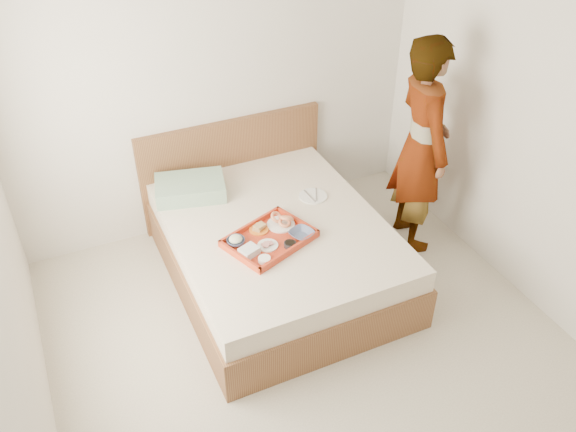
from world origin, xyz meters
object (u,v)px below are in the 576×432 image
(bed, at_px, (277,250))
(tray, at_px, (270,238))
(dinner_plate, at_px, (313,196))
(person, at_px, (421,147))

(bed, relative_size, tray, 3.28)
(bed, bearing_deg, dinner_plate, 26.38)
(dinner_plate, bearing_deg, bed, -153.62)
(bed, xyz_separation_m, tray, (-0.14, -0.18, 0.29))
(bed, bearing_deg, tray, -126.95)
(bed, height_order, person, person)
(bed, height_order, tray, tray)
(bed, xyz_separation_m, person, (1.26, -0.02, 0.64))
(tray, bearing_deg, person, -13.91)
(dinner_plate, height_order, person, person)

